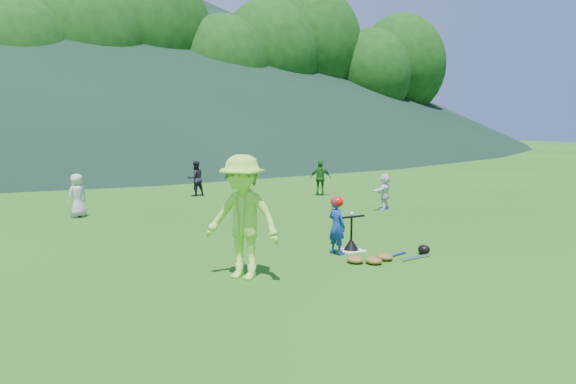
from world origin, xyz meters
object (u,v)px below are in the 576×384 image
object	(u,v)px
adult_coach	(243,217)
home_plate	(351,250)
fielder_a	(77,196)
batting_tee	(351,244)
fielder_d	(384,191)
batter_child	(337,226)
fielder_c	(321,178)
fielder_b	(196,178)
equipment_pile	(385,257)

from	to	relation	value
adult_coach	home_plate	bearing A→B (deg)	69.26
home_plate	fielder_a	distance (m)	7.93
fielder_a	batting_tee	xyz separation A→B (m)	(3.97, -6.83, -0.45)
fielder_d	batting_tee	size ratio (longest dim) A/B	1.55
adult_coach	fielder_d	world-z (taller)	adult_coach
batter_child	batting_tee	distance (m)	0.60
fielder_c	adult_coach	bearing A→B (deg)	80.54
batter_child	fielder_d	size ratio (longest dim) A/B	1.04
adult_coach	fielder_b	world-z (taller)	adult_coach
fielder_a	equipment_pile	size ratio (longest dim) A/B	0.65
batting_tee	equipment_pile	xyz separation A→B (m)	(0.08, -0.94, -0.06)
fielder_d	fielder_c	bearing A→B (deg)	-121.04
batter_child	fielder_a	world-z (taller)	fielder_a
batter_child	fielder_d	distance (m)	5.91
fielder_c	home_plate	bearing A→B (deg)	91.51
adult_coach	batting_tee	size ratio (longest dim) A/B	2.96
fielder_d	equipment_pile	world-z (taller)	fielder_d
fielder_c	equipment_pile	xyz separation A→B (m)	(-4.01, -8.29, -0.54)
batter_child	fielder_c	bearing A→B (deg)	-41.17
fielder_d	batting_tee	bearing A→B (deg)	14.29
home_plate	equipment_pile	bearing A→B (deg)	-84.97
batter_child	adult_coach	world-z (taller)	adult_coach
adult_coach	batting_tee	bearing A→B (deg)	69.26
fielder_d	batter_child	bearing A→B (deg)	12.14
home_plate	equipment_pile	distance (m)	0.94
fielder_b	fielder_d	world-z (taller)	fielder_b
equipment_pile	batting_tee	bearing A→B (deg)	95.03
batter_child	fielder_a	distance (m)	7.79
home_plate	batter_child	world-z (taller)	batter_child
fielder_d	batting_tee	distance (m)	5.56
batter_child	fielder_a	xyz separation A→B (m)	(-3.56, 6.92, 0.03)
fielder_c	batting_tee	bearing A→B (deg)	91.51
fielder_b	equipment_pile	xyz separation A→B (m)	(-0.23, -10.33, -0.54)
batting_tee	equipment_pile	size ratio (longest dim) A/B	0.38
fielder_b	fielder_d	size ratio (longest dim) A/B	1.15
home_plate	fielder_b	world-z (taller)	fielder_b
fielder_b	fielder_c	xyz separation A→B (m)	(3.78, -2.04, 0.00)
batting_tee	fielder_d	bearing A→B (deg)	43.82
batter_child	equipment_pile	distance (m)	1.09
batter_child	fielder_b	world-z (taller)	fielder_b
fielder_d	fielder_b	bearing A→B (deg)	-85.95
fielder_a	adult_coach	bearing A→B (deg)	72.64
fielder_b	adult_coach	bearing A→B (deg)	68.63
batter_child	fielder_d	xyz separation A→B (m)	(4.41, 3.93, -0.02)
fielder_b	fielder_c	size ratio (longest dim) A/B	1.00
batter_child	fielder_b	size ratio (longest dim) A/B	0.91
fielder_c	fielder_d	xyz separation A→B (m)	(-0.09, -3.52, -0.08)
fielder_a	fielder_c	world-z (taller)	fielder_c
fielder_b	batting_tee	xyz separation A→B (m)	(-0.31, -9.40, -0.48)
batter_child	batting_tee	xyz separation A→B (m)	(0.41, 0.09, -0.42)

